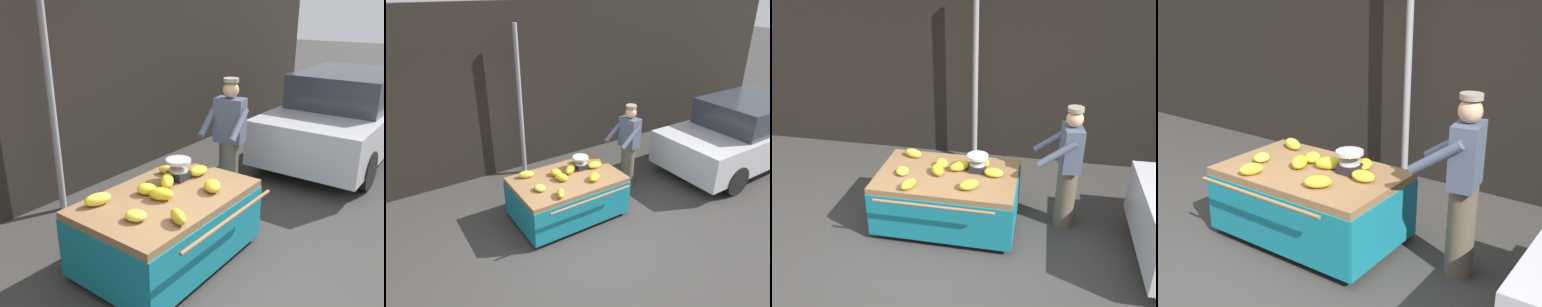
{
  "view_description": "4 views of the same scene",
  "coord_description": "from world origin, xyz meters",
  "views": [
    {
      "loc": [
        -2.78,
        -1.62,
        2.57
      ],
      "look_at": [
        0.59,
        0.93,
        1.06
      ],
      "focal_mm": 38.72,
      "sensor_mm": 36.0,
      "label": 1
    },
    {
      "loc": [
        -2.59,
        -3.71,
        3.79
      ],
      "look_at": [
        0.39,
        0.97,
        1.11
      ],
      "focal_mm": 33.58,
      "sensor_mm": 36.0,
      "label": 2
    },
    {
      "loc": [
        1.27,
        -3.83,
        3.49
      ],
      "look_at": [
        0.34,
        0.85,
        1.1
      ],
      "focal_mm": 39.54,
      "sensor_mm": 36.0,
      "label": 3
    },
    {
      "loc": [
        3.22,
        -2.76,
        2.63
      ],
      "look_at": [
        0.59,
        0.9,
        1.03
      ],
      "focal_mm": 47.08,
      "sensor_mm": 36.0,
      "label": 4
    }
  ],
  "objects": [
    {
      "name": "ground_plane",
      "position": [
        0.0,
        0.0,
        0.0
      ],
      "size": [
        60.0,
        60.0,
        0.0
      ],
      "primitive_type": "plane",
      "color": "#383533"
    },
    {
      "name": "back_wall",
      "position": [
        0.0,
        3.17,
        1.73
      ],
      "size": [
        16.0,
        0.24,
        3.47
      ],
      "primitive_type": "cube",
      "color": "black",
      "rests_on": "ground"
    },
    {
      "name": "street_pole",
      "position": [
        0.14,
        2.76,
        1.55
      ],
      "size": [
        0.09,
        0.09,
        3.1
      ],
      "primitive_type": "cylinder",
      "color": "gray",
      "rests_on": "ground"
    },
    {
      "name": "banana_cart",
      "position": [
        0.11,
        0.88,
        0.57
      ],
      "size": [
        1.86,
        1.36,
        0.76
      ],
      "color": "olive",
      "rests_on": "ground"
    },
    {
      "name": "weighing_scale",
      "position": [
        0.48,
        1.04,
        0.88
      ],
      "size": [
        0.28,
        0.28,
        0.23
      ],
      "color": "black",
      "rests_on": "banana_cart"
    },
    {
      "name": "banana_bunch_0",
      "position": [
        0.45,
        0.57,
        0.82
      ],
      "size": [
        0.31,
        0.3,
        0.11
      ],
      "primitive_type": "ellipsoid",
      "rotation": [
        0.0,
        0.0,
        2.26
      ],
      "color": "gold",
      "rests_on": "banana_cart"
    },
    {
      "name": "banana_bunch_1",
      "position": [
        -0.28,
        0.43,
        0.82
      ],
      "size": [
        0.21,
        0.27,
        0.12
      ],
      "primitive_type": "ellipsoid",
      "rotation": [
        0.0,
        0.0,
        2.65
      ],
      "color": "gold",
      "rests_on": "banana_cart"
    },
    {
      "name": "banana_bunch_2",
      "position": [
        -0.47,
        0.76,
        0.81
      ],
      "size": [
        0.23,
        0.25,
        0.09
      ],
      "primitive_type": "ellipsoid",
      "rotation": [
        0.0,
        0.0,
        0.36
      ],
      "color": "yellow",
      "rests_on": "banana_cart"
    },
    {
      "name": "banana_bunch_3",
      "position": [
        -0.01,
        1.06,
        0.82
      ],
      "size": [
        0.24,
        0.25,
        0.11
      ],
      "primitive_type": "ellipsoid",
      "rotation": [
        0.0,
        0.0,
        0.47
      ],
      "color": "yellow",
      "rests_on": "banana_cart"
    },
    {
      "name": "banana_bunch_4",
      "position": [
        0.54,
        1.22,
        0.81
      ],
      "size": [
        0.23,
        0.28,
        0.1
      ],
      "primitive_type": "ellipsoid",
      "rotation": [
        0.0,
        0.0,
        0.4
      ],
      "color": "yellow",
      "rests_on": "banana_cart"
    },
    {
      "name": "banana_bunch_5",
      "position": [
        -0.48,
        1.26,
        0.82
      ],
      "size": [
        0.29,
        0.21,
        0.12
      ],
      "primitive_type": "ellipsoid",
      "rotation": [
        0.0,
        0.0,
        1.22
      ],
      "color": "yellow",
      "rests_on": "banana_cart"
    },
    {
      "name": "banana_bunch_6",
      "position": [
        0.71,
        0.94,
        0.82
      ],
      "size": [
        0.26,
        0.19,
        0.1
      ],
      "primitive_type": "ellipsoid",
      "rotation": [
        0.0,
        0.0,
        1.49
      ],
      "color": "yellow",
      "rests_on": "banana_cart"
    },
    {
      "name": "banana_bunch_7",
      "position": [
        -0.02,
        0.86,
        0.83
      ],
      "size": [
        0.24,
        0.29,
        0.12
      ],
      "primitive_type": "ellipsoid",
      "rotation": [
        0.0,
        0.0,
        0.44
      ],
      "color": "gold",
      "rests_on": "banana_cart"
    },
    {
      "name": "banana_bunch_8",
      "position": [
        0.25,
        1.01,
        0.83
      ],
      "size": [
        0.32,
        0.29,
        0.13
      ],
      "primitive_type": "ellipsoid",
      "rotation": [
        0.0,
        0.0,
        2.24
      ],
      "color": "gold",
      "rests_on": "banana_cart"
    },
    {
      "name": "vendor_person",
      "position": [
        1.65,
        1.13,
        0.87
      ],
      "size": [
        0.63,
        0.58,
        1.71
      ],
      "color": "brown",
      "rests_on": "ground"
    },
    {
      "name": "parked_car",
      "position": [
        4.47,
        0.54,
        0.75
      ],
      "size": [
        3.92,
        1.78,
        1.51
      ],
      "color": "#BCBCC1",
      "rests_on": "ground"
    }
  ]
}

